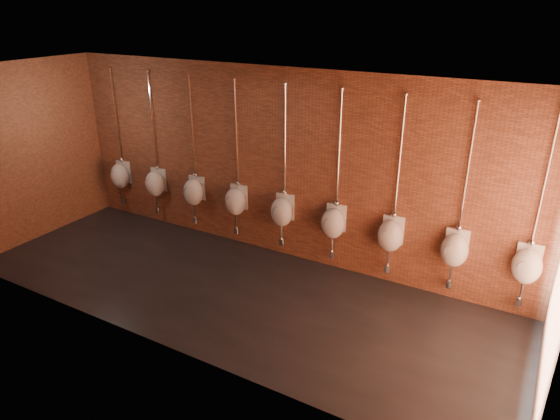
{
  "coord_description": "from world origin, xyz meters",
  "views": [
    {
      "loc": [
        3.9,
        -5.34,
        4.13
      ],
      "look_at": [
        0.36,
        0.9,
        1.1
      ],
      "focal_mm": 32.0,
      "sensor_mm": 36.0,
      "label": 1
    }
  ],
  "objects_px": {
    "urinal_1": "(155,183)",
    "urinal_6": "(391,235)",
    "urinal_0": "(120,175)",
    "urinal_4": "(282,211)",
    "urinal_5": "(333,222)",
    "urinal_3": "(236,200)",
    "urinal_8": "(527,265)",
    "urinal_2": "(194,191)",
    "urinal_7": "(455,249)"
  },
  "relations": [
    {
      "from": "urinal_1",
      "to": "urinal_6",
      "type": "xyz_separation_m",
      "value": [
        4.69,
        0.0,
        0.0
      ]
    },
    {
      "from": "urinal_0",
      "to": "urinal_4",
      "type": "distance_m",
      "value": 3.75
    },
    {
      "from": "urinal_5",
      "to": "urinal_3",
      "type": "bearing_deg",
      "value": 180.0
    },
    {
      "from": "urinal_4",
      "to": "urinal_5",
      "type": "distance_m",
      "value": 0.94
    },
    {
      "from": "urinal_8",
      "to": "urinal_2",
      "type": "bearing_deg",
      "value": 180.0
    },
    {
      "from": "urinal_2",
      "to": "urinal_4",
      "type": "relative_size",
      "value": 1.0
    },
    {
      "from": "urinal_1",
      "to": "urinal_8",
      "type": "bearing_deg",
      "value": 0.0
    },
    {
      "from": "urinal_0",
      "to": "urinal_8",
      "type": "xyz_separation_m",
      "value": [
        7.51,
        0.0,
        0.0
      ]
    },
    {
      "from": "urinal_1",
      "to": "urinal_5",
      "type": "xyz_separation_m",
      "value": [
        3.75,
        0.0,
        0.0
      ]
    },
    {
      "from": "urinal_0",
      "to": "urinal_1",
      "type": "distance_m",
      "value": 0.94
    },
    {
      "from": "urinal_3",
      "to": "urinal_4",
      "type": "height_order",
      "value": "same"
    },
    {
      "from": "urinal_3",
      "to": "urinal_7",
      "type": "xyz_separation_m",
      "value": [
        3.75,
        0.0,
        0.0
      ]
    },
    {
      "from": "urinal_1",
      "to": "urinal_5",
      "type": "height_order",
      "value": "same"
    },
    {
      "from": "urinal_0",
      "to": "urinal_1",
      "type": "xyz_separation_m",
      "value": [
        0.94,
        0.0,
        0.0
      ]
    },
    {
      "from": "urinal_3",
      "to": "urinal_5",
      "type": "height_order",
      "value": "same"
    },
    {
      "from": "urinal_2",
      "to": "urinal_4",
      "type": "height_order",
      "value": "same"
    },
    {
      "from": "urinal_1",
      "to": "urinal_2",
      "type": "height_order",
      "value": "same"
    },
    {
      "from": "urinal_6",
      "to": "urinal_5",
      "type": "bearing_deg",
      "value": 180.0
    },
    {
      "from": "urinal_5",
      "to": "urinal_6",
      "type": "bearing_deg",
      "value": 0.0
    },
    {
      "from": "urinal_8",
      "to": "urinal_1",
      "type": "bearing_deg",
      "value": 180.0
    },
    {
      "from": "urinal_4",
      "to": "urinal_7",
      "type": "distance_m",
      "value": 2.82
    },
    {
      "from": "urinal_2",
      "to": "urinal_3",
      "type": "xyz_separation_m",
      "value": [
        0.94,
        0.0,
        0.0
      ]
    },
    {
      "from": "urinal_2",
      "to": "urinal_8",
      "type": "bearing_deg",
      "value": 0.0
    },
    {
      "from": "urinal_6",
      "to": "urinal_7",
      "type": "height_order",
      "value": "same"
    },
    {
      "from": "urinal_1",
      "to": "urinal_7",
      "type": "distance_m",
      "value": 5.63
    },
    {
      "from": "urinal_4",
      "to": "urinal_0",
      "type": "bearing_deg",
      "value": 180.0
    },
    {
      "from": "urinal_4",
      "to": "urinal_6",
      "type": "distance_m",
      "value": 1.88
    },
    {
      "from": "urinal_6",
      "to": "urinal_3",
      "type": "bearing_deg",
      "value": 180.0
    },
    {
      "from": "urinal_2",
      "to": "urinal_5",
      "type": "xyz_separation_m",
      "value": [
        2.82,
        0.0,
        0.0
      ]
    },
    {
      "from": "urinal_0",
      "to": "urinal_5",
      "type": "height_order",
      "value": "same"
    },
    {
      "from": "urinal_7",
      "to": "urinal_0",
      "type": "bearing_deg",
      "value": 180.0
    },
    {
      "from": "urinal_5",
      "to": "urinal_6",
      "type": "height_order",
      "value": "same"
    },
    {
      "from": "urinal_5",
      "to": "urinal_8",
      "type": "bearing_deg",
      "value": 0.0
    },
    {
      "from": "urinal_2",
      "to": "urinal_7",
      "type": "relative_size",
      "value": 1.0
    },
    {
      "from": "urinal_3",
      "to": "urinal_6",
      "type": "height_order",
      "value": "same"
    },
    {
      "from": "urinal_4",
      "to": "urinal_6",
      "type": "height_order",
      "value": "same"
    },
    {
      "from": "urinal_5",
      "to": "urinal_4",
      "type": "bearing_deg",
      "value": 180.0
    },
    {
      "from": "urinal_3",
      "to": "urinal_1",
      "type": "bearing_deg",
      "value": 180.0
    },
    {
      "from": "urinal_5",
      "to": "urinal_7",
      "type": "distance_m",
      "value": 1.88
    },
    {
      "from": "urinal_1",
      "to": "urinal_2",
      "type": "distance_m",
      "value": 0.94
    },
    {
      "from": "urinal_2",
      "to": "urinal_8",
      "type": "xyz_separation_m",
      "value": [
        5.63,
        0.0,
        0.0
      ]
    },
    {
      "from": "urinal_0",
      "to": "urinal_4",
      "type": "height_order",
      "value": "same"
    },
    {
      "from": "urinal_3",
      "to": "urinal_7",
      "type": "relative_size",
      "value": 1.0
    },
    {
      "from": "urinal_7",
      "to": "urinal_1",
      "type": "bearing_deg",
      "value": 180.0
    },
    {
      "from": "urinal_7",
      "to": "urinal_8",
      "type": "relative_size",
      "value": 1.0
    },
    {
      "from": "urinal_2",
      "to": "urinal_0",
      "type": "bearing_deg",
      "value": 180.0
    },
    {
      "from": "urinal_2",
      "to": "urinal_5",
      "type": "height_order",
      "value": "same"
    },
    {
      "from": "urinal_1",
      "to": "urinal_3",
      "type": "bearing_deg",
      "value": 0.0
    },
    {
      "from": "urinal_3",
      "to": "urinal_4",
      "type": "bearing_deg",
      "value": 0.0
    },
    {
      "from": "urinal_4",
      "to": "urinal_5",
      "type": "relative_size",
      "value": 1.0
    }
  ]
}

